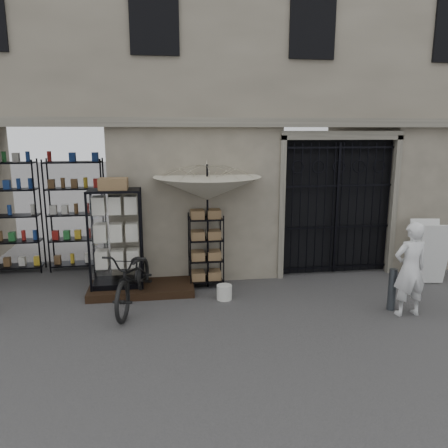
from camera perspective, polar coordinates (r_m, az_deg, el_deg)
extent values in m
plane|color=black|center=(7.59, 7.71, -12.06)|extent=(80.00, 80.00, 0.00)
cube|color=gray|center=(10.92, 2.30, 19.49)|extent=(14.00, 4.00, 9.00)
cube|color=black|center=(9.90, -23.00, 1.87)|extent=(3.00, 1.70, 3.00)
cube|color=black|center=(10.43, -22.48, 0.99)|extent=(2.70, 0.50, 2.50)
cube|color=black|center=(9.80, 14.16, 2.37)|extent=(2.50, 0.06, 3.00)
cube|color=black|center=(9.66, 14.50, 1.92)|extent=(0.05, 0.05, 2.80)
cube|color=black|center=(8.74, -10.70, -8.32)|extent=(2.00, 0.90, 0.15)
cube|color=black|center=(8.79, -13.61, -7.45)|extent=(0.95, 0.60, 0.10)
cube|color=silver|center=(8.26, -14.02, -2.32)|extent=(0.87, 0.04, 1.75)
cube|color=silver|center=(8.57, -13.86, -2.51)|extent=(0.80, 0.44, 1.46)
cube|color=olive|center=(8.37, -14.24, 4.75)|extent=(0.53, 0.41, 0.21)
cube|color=black|center=(8.75, -2.38, -3.48)|extent=(0.77, 0.66, 1.49)
cube|color=olive|center=(8.76, -2.38, -3.78)|extent=(0.65, 0.54, 1.12)
cylinder|color=black|center=(8.58, -2.15, -0.43)|extent=(0.04, 0.04, 2.46)
imported|color=#BBB69F|center=(8.43, -2.20, 5.53)|extent=(1.90, 1.94, 1.66)
cylinder|color=beige|center=(8.24, 0.04, -8.90)|extent=(0.37, 0.37, 0.27)
imported|color=black|center=(8.15, -11.49, -10.46)|extent=(0.93, 1.21, 2.07)
cylinder|color=#454A51|center=(8.25, 21.10, -7.98)|extent=(0.16, 0.16, 0.75)
imported|color=silver|center=(8.27, 22.66, -10.84)|extent=(0.70, 1.66, 0.39)
cube|color=silver|center=(9.72, 25.70, -3.63)|extent=(0.64, 0.39, 1.27)
cube|color=silver|center=(10.07, 24.76, -3.03)|extent=(0.64, 0.39, 1.27)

